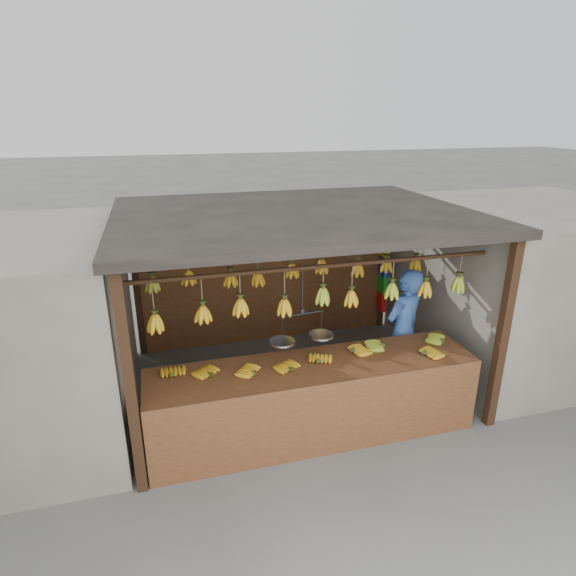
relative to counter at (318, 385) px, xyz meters
name	(u,v)px	position (x,y,z in m)	size (l,w,h in m)	color
ground	(294,383)	(0.09, 1.23, -0.71)	(80.00, 80.00, 0.00)	#5B5B57
stall	(287,239)	(0.09, 1.56, 1.26)	(4.30, 3.30, 2.40)	black
neighbor_right	(526,282)	(3.69, 1.23, 0.44)	(3.00, 3.00, 2.30)	slate
counter	(318,385)	(0.00, 0.00, 0.00)	(3.69, 0.84, 0.96)	#59331A
hanging_bananas	(294,273)	(0.08, 1.23, 0.90)	(3.61, 2.22, 0.39)	#C99015
balance_scale	(302,335)	(-0.12, 0.23, 0.51)	(0.73, 0.32, 0.83)	black
vendor	(403,331)	(1.42, 0.74, 0.13)	(0.62, 0.41, 1.70)	#3359A5
bag_bundles	(383,274)	(2.03, 2.58, 0.27)	(0.08, 0.26, 1.29)	yellow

